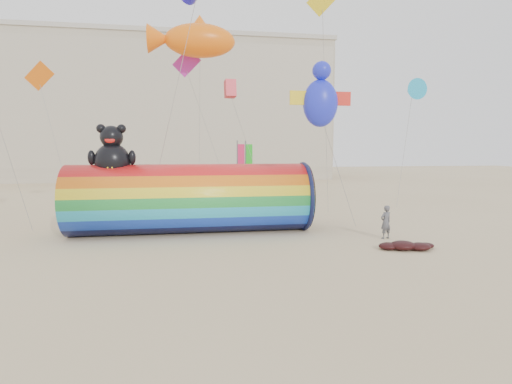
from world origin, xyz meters
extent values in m
plane|color=#CCB58C|center=(0.00, 0.00, 0.00)|extent=(160.00, 160.00, 0.00)
cube|color=#B7AD99|center=(-12.00, 46.00, 10.00)|extent=(60.00, 15.00, 20.00)
cube|color=#28303D|center=(-12.00, 38.44, 10.50)|extent=(59.50, 0.12, 17.00)
cube|color=#B2ADA0|center=(-12.00, 46.00, 20.30)|extent=(60.40, 15.40, 0.60)
cylinder|color=red|center=(-2.64, 3.91, 1.85)|extent=(12.68, 3.70, 3.70)
torus|color=#0F1438|center=(3.57, 3.91, 1.85)|extent=(0.25, 3.88, 3.88)
cylinder|color=black|center=(3.72, 3.91, 1.85)|extent=(0.06, 3.66, 3.66)
ellipsoid|color=black|center=(-6.65, 3.91, 3.86)|extent=(1.81, 1.62, 1.90)
ellipsoid|color=yellow|center=(-6.65, 3.33, 3.75)|extent=(0.93, 0.41, 0.81)
sphere|color=black|center=(-6.65, 3.91, 5.12)|extent=(1.16, 1.16, 1.16)
sphere|color=black|center=(-7.16, 3.91, 5.55)|extent=(0.46, 0.46, 0.46)
sphere|color=black|center=(-6.14, 3.91, 5.55)|extent=(0.46, 0.46, 0.46)
ellipsoid|color=red|center=(-6.65, 3.43, 4.96)|extent=(0.51, 0.19, 0.33)
ellipsoid|color=black|center=(-7.65, 3.80, 4.07)|extent=(0.38, 0.38, 0.76)
ellipsoid|color=black|center=(-5.65, 3.80, 4.07)|extent=(0.38, 0.38, 0.76)
imported|color=#4F5056|center=(6.99, 0.73, 0.85)|extent=(0.71, 0.56, 1.69)
ellipsoid|color=#3A0B0A|center=(6.69, -1.50, 0.20)|extent=(1.17, 0.99, 0.41)
ellipsoid|color=#3A0B0A|center=(7.39, -1.70, 0.17)|extent=(0.99, 0.84, 0.34)
ellipsoid|color=#3A0B0A|center=(6.09, -1.35, 0.16)|extent=(0.91, 0.77, 0.32)
ellipsoid|color=#3A0B0A|center=(6.99, -1.10, 0.14)|extent=(0.78, 0.66, 0.27)
ellipsoid|color=#3A0B0A|center=(7.89, -1.40, 0.13)|extent=(0.73, 0.62, 0.25)
cylinder|color=#59595E|center=(-8.90, 14.68, 2.60)|extent=(0.10, 0.10, 5.20)
cube|color=#1D1DD9|center=(-8.59, 14.68, 2.65)|extent=(0.56, 0.06, 4.50)
cylinder|color=#59595E|center=(1.12, 14.78, 2.60)|extent=(0.10, 0.10, 5.20)
cube|color=#D91E52|center=(1.43, 14.78, 2.65)|extent=(0.56, 0.06, 4.50)
cylinder|color=#59595E|center=(1.92, 15.73, 2.60)|extent=(0.10, 0.10, 5.20)
cube|color=green|center=(2.23, 15.73, 2.65)|extent=(0.56, 0.06, 4.50)
ellipsoid|color=orange|center=(-1.94, 8.55, 11.31)|extent=(4.45, 2.10, 2.10)
ellipsoid|color=#1E28DA|center=(3.06, -0.50, 6.51)|extent=(1.56, 1.21, 2.08)
cube|color=red|center=(-0.02, 8.75, 8.41)|extent=(0.69, 0.69, 1.10)
cube|color=#B426A7|center=(-2.79, 9.69, 10.18)|extent=(1.13, 0.06, 1.58)
cube|color=#DF5C0B|center=(-11.86, 9.56, 9.04)|extent=(1.08, 0.06, 1.51)
cone|color=#1A9DD2|center=(13.96, 10.71, 8.92)|extent=(1.57, 1.57, 1.41)
camera|label=1|loc=(-2.64, -17.73, 4.50)|focal=28.00mm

